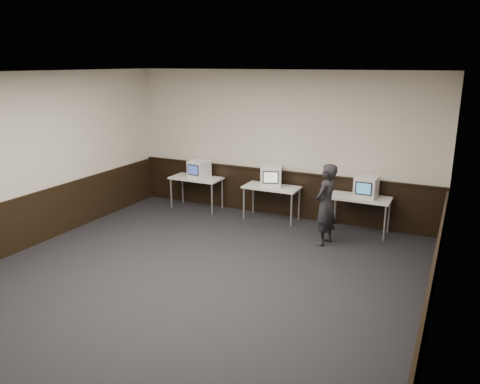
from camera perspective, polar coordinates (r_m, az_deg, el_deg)
name	(u,v)px	position (r m, az deg, el deg)	size (l,w,h in m)	color
floor	(183,287)	(7.40, -6.93, -11.47)	(8.00, 8.00, 0.00)	black
ceiling	(176,73)	(6.60, -7.86, 14.13)	(8.00, 8.00, 0.00)	white
back_wall	(279,145)	(10.33, 4.81, 5.76)	(7.00, 7.00, 0.00)	beige
left_wall	(12,165)	(9.18, -26.07, 2.98)	(8.00, 8.00, 0.00)	beige
right_wall	(440,222)	(5.78, 23.23, -3.35)	(8.00, 8.00, 0.00)	beige
wainscot_back	(278,193)	(10.55, 4.63, -0.15)	(6.98, 0.04, 1.00)	black
wainscot_left	(20,224)	(9.43, -25.21, -3.55)	(0.04, 7.98, 1.00)	black
wainscot_right	(428,308)	(6.21, 21.94, -12.99)	(0.04, 7.98, 1.00)	black
wainscot_rail	(278,171)	(10.41, 4.66, 2.58)	(6.98, 0.06, 0.04)	black
desk_left	(196,180)	(10.99, -5.35, 1.43)	(1.20, 0.60, 0.75)	silver
desk_center	(272,190)	(10.16, 3.88, 0.30)	(1.20, 0.60, 0.75)	silver
desk_right	(360,200)	(9.65, 14.40, -1.00)	(1.20, 0.60, 0.75)	silver
emac_left	(199,169)	(10.88, -5.01, 2.80)	(0.46, 0.48, 0.41)	white
emac_center	(271,176)	(10.14, 3.82, 1.98)	(0.57, 0.59, 0.44)	white
emac_right	(366,187)	(9.58, 15.13, 0.60)	(0.44, 0.48, 0.43)	white
person	(326,205)	(8.87, 10.41, -1.53)	(0.57, 0.37, 1.56)	black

